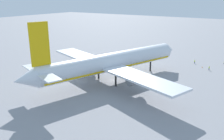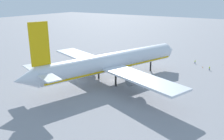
{
  "view_description": "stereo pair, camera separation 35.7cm",
  "coord_description": "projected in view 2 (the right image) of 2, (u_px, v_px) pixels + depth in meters",
  "views": [
    {
      "loc": [
        -73.33,
        -47.69,
        31.68
      ],
      "look_at": [
        -3.46,
        -1.82,
        5.53
      ],
      "focal_mm": 38.05,
      "sensor_mm": 36.0,
      "label": 1
    },
    {
      "loc": [
        -73.14,
        -47.99,
        31.68
      ],
      "look_at": [
        -3.46,
        -1.82,
        5.53
      ],
      "focal_mm": 38.05,
      "sensor_mm": 36.0,
      "label": 2
    }
  ],
  "objects": [
    {
      "name": "ground_worker_2",
      "position": [
        209.0,
        68.0,
        105.71
      ],
      "size": [
        0.45,
        0.45,
        1.68
      ],
      "color": "navy",
      "rests_on": "ground"
    },
    {
      "name": "traffic_cone_1",
      "position": [
        42.0,
        64.0,
        113.82
      ],
      "size": [
        0.36,
        0.36,
        0.55
      ],
      "primitive_type": "cone",
      "color": "orange",
      "rests_on": "ground"
    },
    {
      "name": "baggage_cart_1",
      "position": [
        41.0,
        58.0,
        124.65
      ],
      "size": [
        2.92,
        2.64,
        1.27
      ],
      "color": "#595B60",
      "rests_on": "ground"
    },
    {
      "name": "ground_worker_0",
      "position": [
        195.0,
        62.0,
        116.1
      ],
      "size": [
        0.53,
        0.53,
        1.69
      ],
      "color": "navy",
      "rests_on": "ground"
    },
    {
      "name": "airliner",
      "position": [
        110.0,
        62.0,
        90.06
      ],
      "size": [
        70.85,
        67.58,
        24.48
      ],
      "color": "silver",
      "rests_on": "ground"
    },
    {
      "name": "traffic_cone_0",
      "position": [
        203.0,
        67.0,
        109.42
      ],
      "size": [
        0.36,
        0.36,
        0.55
      ],
      "primitive_type": "cone",
      "color": "orange",
      "rests_on": "ground"
    },
    {
      "name": "ground_plane",
      "position": [
        113.0,
        80.0,
        92.94
      ],
      "size": [
        600.0,
        600.0,
        0.0
      ],
      "primitive_type": "plane",
      "color": "gray"
    }
  ]
}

